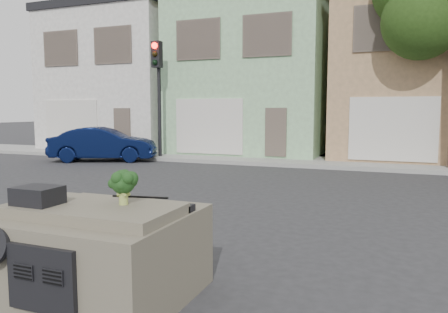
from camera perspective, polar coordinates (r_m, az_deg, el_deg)
The scene contains 11 objects.
ground_plane at distance 7.98m, azimuth -2.17°, elevation -9.65°, with size 120.00×120.00×0.00m, color #303033.
sidewalk at distance 17.92m, azimuth 11.52°, elevation -0.71°, with size 40.00×3.00×0.15m, color gray.
townhouse_white at distance 25.78m, azimuth -11.74°, elevation 9.57°, with size 7.20×8.20×7.55m, color silver.
townhouse_mint at distance 22.57m, azimuth 4.65°, elevation 10.19°, with size 7.20×8.20×7.55m, color #93C490.
townhouse_tan at distance 21.60m, azimuth 24.34°, elevation 9.85°, with size 7.20×8.20×7.55m, color tan.
navy_sedan at distance 19.24m, azimuth -15.42°, elevation -0.57°, with size 1.52×4.35×1.43m, color #081237.
traffic_signal at distance 19.12m, azimuth -8.59°, elevation 7.20°, with size 0.40×0.40×5.10m, color black.
car_dashboard at distance 5.33m, azimuth -15.61°, elevation -11.67°, with size 2.00×1.80×1.12m, color #6B6452.
instrument_hump at distance 5.29m, azimuth -23.15°, elevation -4.70°, with size 0.48×0.38×0.20m, color black.
wiper_arm at distance 5.33m, azimuth -10.90°, elevation -5.20°, with size 0.70×0.03×0.02m, color black.
broccoli at distance 4.96m, azimuth -13.03°, elevation -3.87°, with size 0.33×0.33×0.40m, color #163413.
Camera 1 is at (3.11, -7.02, 2.17)m, focal length 35.00 mm.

